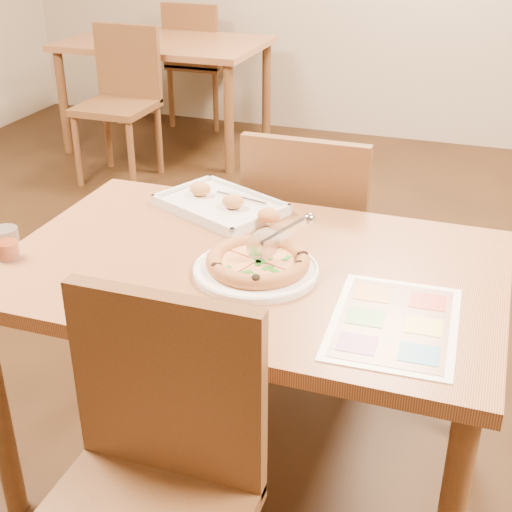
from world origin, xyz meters
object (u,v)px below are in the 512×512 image
(pizza_cutter, at_px, (278,236))
(glass_tumbler, at_px, (7,245))
(chair_near, at_px, (151,460))
(bg_table, at_px, (165,54))
(appetizer_tray, at_px, (223,205))
(bg_chair_near, at_px, (122,84))
(plate, at_px, (256,271))
(pizza, at_px, (258,262))
(dining_table, at_px, (251,290))
(bg_chair_far, at_px, (196,50))
(chair_far, at_px, (310,226))
(menu, at_px, (394,322))

(pizza_cutter, bearing_deg, glass_tumbler, 150.77)
(chair_near, relative_size, bg_table, 0.36)
(appetizer_tray, bearing_deg, bg_chair_near, 126.43)
(bg_chair_near, bearing_deg, plate, -54.05)
(bg_table, bearing_deg, pizza, -60.11)
(bg_chair_near, bearing_deg, dining_table, -53.95)
(bg_chair_near, relative_size, bg_chair_far, 1.00)
(chair_far, relative_size, appetizer_tray, 1.08)
(pizza, distance_m, menu, 0.39)
(bg_table, relative_size, pizza, 4.90)
(appetizer_tray, bearing_deg, bg_table, 119.28)
(bg_chair_far, bearing_deg, appetizer_tray, 115.04)
(dining_table, distance_m, bg_chair_near, 2.72)
(chair_near, distance_m, bg_chair_far, 4.22)
(plate, distance_m, glass_tumbler, 0.66)
(dining_table, distance_m, chair_near, 0.61)
(bg_chair_far, relative_size, appetizer_tray, 1.08)
(chair_near, height_order, appetizer_tray, chair_near)
(chair_near, height_order, pizza_cutter, chair_near)
(pizza, bearing_deg, dining_table, 128.07)
(dining_table, distance_m, pizza_cutter, 0.20)
(chair_near, distance_m, plate, 0.57)
(chair_near, bearing_deg, chair_far, 90.00)
(bg_chair_near, xyz_separation_m, appetizer_tray, (1.40, -1.90, 0.17))
(bg_chair_near, xyz_separation_m, glass_tumbler, (0.98, -2.39, 0.19))
(chair_near, distance_m, pizza, 0.59)
(pizza, bearing_deg, appetizer_tray, 124.14)
(glass_tumbler, bearing_deg, menu, 0.70)
(plate, bearing_deg, appetizer_tray, 123.22)
(pizza_cutter, bearing_deg, chair_near, -140.75)
(chair_far, height_order, pizza_cutter, chair_far)
(plate, distance_m, appetizer_tray, 0.42)
(bg_table, bearing_deg, dining_table, -60.26)
(bg_table, relative_size, bg_chair_near, 2.77)
(chair_near, bearing_deg, bg_chair_near, 119.74)
(appetizer_tray, bearing_deg, menu, -38.04)
(bg_chair_near, xyz_separation_m, menu, (2.01, -2.37, 0.16))
(appetizer_tray, bearing_deg, pizza_cutter, -48.59)
(dining_table, xyz_separation_m, bg_table, (-1.60, 2.80, 0.00))
(bg_table, distance_m, appetizer_tray, 2.87)
(pizza_cutter, bearing_deg, bg_chair_far, 73.74)
(appetizer_tray, distance_m, menu, 0.76)
(chair_far, relative_size, menu, 1.20)
(pizza, xyz_separation_m, pizza_cutter, (0.04, 0.03, 0.06))
(pizza_cutter, bearing_deg, bg_chair_near, 84.07)
(dining_table, height_order, menu, menu)
(bg_chair_far, xyz_separation_m, menu, (2.01, -3.48, 0.16))
(bg_table, bearing_deg, glass_tumbler, -71.77)
(dining_table, height_order, glass_tumbler, glass_tumbler)
(bg_table, bearing_deg, bg_chair_far, 90.00)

